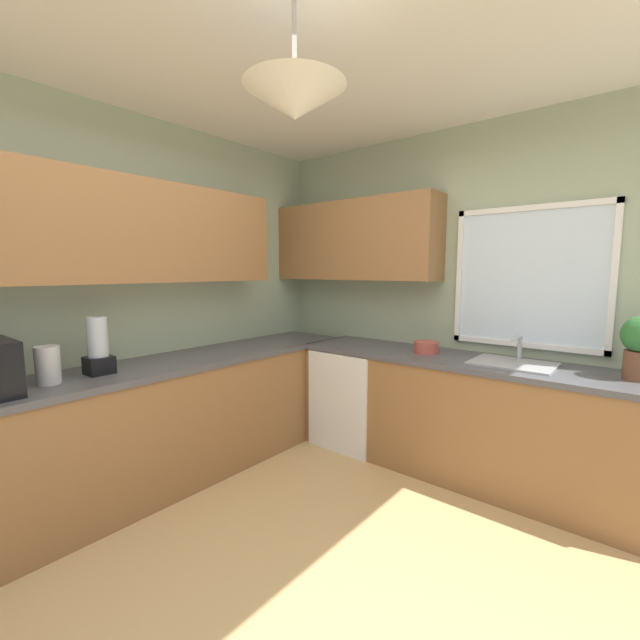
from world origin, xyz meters
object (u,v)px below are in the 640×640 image
dishwasher (356,396)px  kettle (48,365)px  bowl (426,347)px  blender_appliance (98,348)px  sink_assembly (513,363)px

dishwasher → kettle: kettle is taller
bowl → blender_appliance: (-1.30, -1.92, 0.12)m
dishwasher → blender_appliance: blender_appliance is taller
sink_assembly → blender_appliance: size_ratio=1.46×
kettle → blender_appliance: size_ratio=0.61×
dishwasher → bowl: size_ratio=4.40×
sink_assembly → blender_appliance: 2.74m
kettle → sink_assembly: kettle is taller
kettle → bowl: bearing=59.8°
bowl → blender_appliance: blender_appliance is taller
blender_appliance → kettle: bearing=-86.0°
dishwasher → kettle: bearing=-106.4°
dishwasher → bowl: bearing=2.7°
dishwasher → kettle: 2.34m
sink_assembly → dishwasher: bearing=-178.3°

